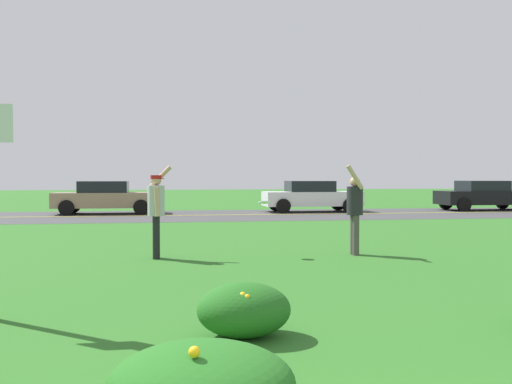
# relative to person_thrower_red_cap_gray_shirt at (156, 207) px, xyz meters

# --- Properties ---
(ground_plane) EXTENTS (120.00, 120.00, 0.00)m
(ground_plane) POSITION_rel_person_thrower_red_cap_gray_shirt_xyz_m (0.83, 1.39, -1.03)
(ground_plane) COLOR #2D6B23
(highway_strip) EXTENTS (120.00, 7.29, 0.01)m
(highway_strip) POSITION_rel_person_thrower_red_cap_gray_shirt_xyz_m (0.83, 12.78, -1.03)
(highway_strip) COLOR #424244
(highway_strip) RESTS_ON ground
(highway_center_stripe) EXTENTS (120.00, 0.16, 0.00)m
(highway_center_stripe) POSITION_rel_person_thrower_red_cap_gray_shirt_xyz_m (0.83, 12.78, -1.02)
(highway_center_stripe) COLOR yellow
(highway_center_stripe) RESTS_ON ground
(daylily_clump_mid_left) EXTENTS (0.97, 0.82, 0.56)m
(daylily_clump_mid_left) POSITION_rel_person_thrower_red_cap_gray_shirt_xyz_m (0.98, -5.88, -0.75)
(daylily_clump_mid_left) COLOR #23661E
(daylily_clump_mid_left) RESTS_ON ground
(daylily_clump_front_center) EXTENTS (1.27, 1.21, 0.59)m
(daylily_clump_front_center) POSITION_rel_person_thrower_red_cap_gray_shirt_xyz_m (0.42, -7.88, -0.77)
(daylily_clump_front_center) COLOR #23661E
(daylily_clump_front_center) RESTS_ON ground
(person_thrower_red_cap_gray_shirt) EXTENTS (0.49, 0.49, 1.88)m
(person_thrower_red_cap_gray_shirt) POSITION_rel_person_thrower_red_cap_gray_shirt_xyz_m (0.00, 0.00, 0.00)
(person_thrower_red_cap_gray_shirt) COLOR #B2B2B7
(person_thrower_red_cap_gray_shirt) RESTS_ON ground
(person_catcher_dark_shirt) EXTENTS (0.43, 0.49, 1.90)m
(person_catcher_dark_shirt) POSITION_rel_person_thrower_red_cap_gray_shirt_xyz_m (4.12, -0.09, -0.04)
(person_catcher_dark_shirt) COLOR #232328
(person_catcher_dark_shirt) RESTS_ON ground
(frisbee_white) EXTENTS (0.25, 0.25, 0.08)m
(frisbee_white) POSITION_rel_person_thrower_red_cap_gray_shirt_xyz_m (2.20, 0.01, 0.08)
(frisbee_white) COLOR white
(car_tan_center_left) EXTENTS (4.50, 2.00, 1.45)m
(car_tan_center_left) POSITION_rel_person_thrower_red_cap_gray_shirt_xyz_m (-2.44, 14.42, -0.29)
(car_tan_center_left) COLOR #937F60
(car_tan_center_left) RESTS_ON ground
(car_white_center_right) EXTENTS (4.50, 2.00, 1.45)m
(car_white_center_right) POSITION_rel_person_thrower_red_cap_gray_shirt_xyz_m (6.93, 14.42, -0.29)
(car_white_center_right) COLOR silver
(car_white_center_right) RESTS_ON ground
(car_black_rightmost) EXTENTS (4.50, 2.00, 1.45)m
(car_black_rightmost) POSITION_rel_person_thrower_red_cap_gray_shirt_xyz_m (15.66, 14.42, -0.29)
(car_black_rightmost) COLOR black
(car_black_rightmost) RESTS_ON ground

